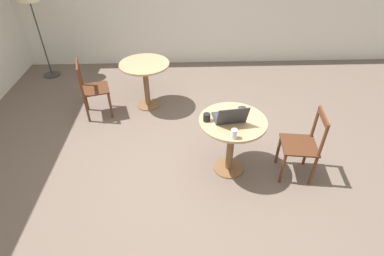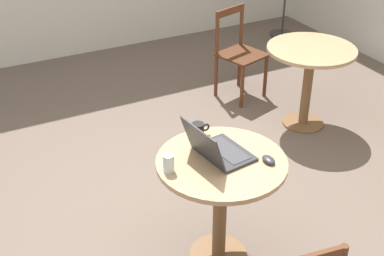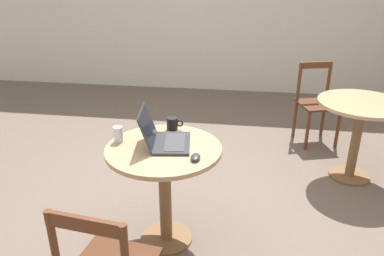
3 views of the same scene
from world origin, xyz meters
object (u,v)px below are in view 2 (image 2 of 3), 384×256
drinking_glass (169,163)px  cafe_table_near (221,184)px  laptop (218,150)px  mouse (269,160)px  cafe_table_mid (310,66)px  mug (199,130)px  chair_mid_back (239,54)px

drinking_glass → cafe_table_near: bearing=-7.4°
laptop → mouse: 0.30m
cafe_table_mid → mug: 1.76m
cafe_table_mid → laptop: (-1.54, -1.09, 0.22)m
cafe_table_near → drinking_glass: drinking_glass is taller
mug → drinking_glass: size_ratio=1.10×
mouse → mug: 0.49m
laptop → chair_mid_back: bearing=55.1°
cafe_table_near → chair_mid_back: bearing=55.8°
cafe_table_mid → mug: bearing=-151.4°
cafe_table_near → laptop: size_ratio=2.02×
cafe_table_mid → drinking_glass: drinking_glass is taller
mouse → drinking_glass: drinking_glass is taller
chair_mid_back → drinking_glass: 2.51m
mouse → mug: size_ratio=0.85×
cafe_table_mid → laptop: laptop is taller
laptop → drinking_glass: bearing=-179.6°
cafe_table_mid → chair_mid_back: size_ratio=0.87×
chair_mid_back → mug: size_ratio=7.50×
cafe_table_near → mug: 0.37m
mouse → laptop: bearing=142.2°
mouse → chair_mid_back: bearing=62.4°
drinking_glass → laptop: bearing=0.4°
chair_mid_back → drinking_glass: chair_mid_back is taller
laptop → cafe_table_mid: bearing=35.2°
cafe_table_mid → mouse: bearing=-135.9°
cafe_table_mid → mouse: 1.83m
drinking_glass → mug: bearing=38.2°
cafe_table_near → chair_mid_back: 2.32m
cafe_table_near → chair_mid_back: chair_mid_back is taller
laptop → drinking_glass: (-0.31, -0.00, 0.00)m
cafe_table_mid → chair_mid_back: chair_mid_back is taller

